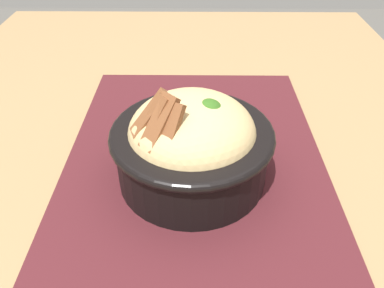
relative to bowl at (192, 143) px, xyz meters
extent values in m
cube|color=#99754C|center=(0.04, 0.02, -0.07)|extent=(1.18, 0.87, 0.04)
cylinder|color=olive|center=(0.57, -0.35, -0.46)|extent=(0.04, 0.04, 0.72)
cylinder|color=olive|center=(0.57, 0.40, -0.46)|extent=(0.04, 0.04, 0.72)
cube|color=#47191E|center=(0.04, 0.00, -0.05)|extent=(0.47, 0.34, 0.00)
cylinder|color=black|center=(0.00, 0.00, -0.02)|extent=(0.18, 0.18, 0.07)
torus|color=black|center=(0.00, 0.00, 0.01)|extent=(0.19, 0.19, 0.01)
ellipsoid|color=tan|center=(0.00, 0.00, 0.01)|extent=(0.16, 0.16, 0.09)
sphere|color=#315F1C|center=(0.00, -0.02, 0.04)|extent=(0.04, 0.04, 0.04)
sphere|color=#315F1C|center=(0.01, 0.00, 0.04)|extent=(0.04, 0.04, 0.04)
sphere|color=#315F1C|center=(0.01, 0.00, 0.04)|extent=(0.03, 0.03, 0.03)
cylinder|color=orange|center=(-0.02, -0.04, 0.03)|extent=(0.03, 0.02, 0.01)
cylinder|color=orange|center=(0.01, -0.01, 0.03)|extent=(0.02, 0.03, 0.01)
cube|color=brown|center=(-0.02, 0.04, 0.05)|extent=(0.03, 0.05, 0.05)
cube|color=brown|center=(-0.02, 0.04, 0.05)|extent=(0.04, 0.04, 0.05)
cube|color=brown|center=(-0.03, 0.03, 0.05)|extent=(0.05, 0.05, 0.05)
cube|color=brown|center=(-0.04, 0.03, 0.05)|extent=(0.04, 0.04, 0.05)
cube|color=#B6B6B6|center=(0.14, -0.02, -0.05)|extent=(0.01, 0.07, 0.00)
cube|color=#B6B6B6|center=(0.14, 0.02, -0.05)|extent=(0.01, 0.01, 0.00)
cube|color=#B6B6B6|center=(0.14, 0.04, -0.05)|extent=(0.02, 0.03, 0.00)
cube|color=#B6B6B6|center=(0.15, 0.07, -0.05)|extent=(0.00, 0.02, 0.00)
cube|color=#B6B6B6|center=(0.14, 0.07, -0.05)|extent=(0.00, 0.02, 0.00)
cube|color=#B6B6B6|center=(0.13, 0.07, -0.05)|extent=(0.00, 0.02, 0.00)
cube|color=#B6B6B6|center=(0.13, 0.07, -0.05)|extent=(0.00, 0.02, 0.00)
camera|label=1|loc=(-0.35, 0.00, 0.27)|focal=35.71mm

